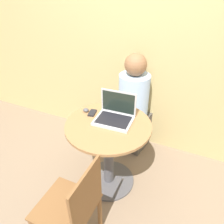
# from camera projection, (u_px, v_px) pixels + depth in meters

# --- Properties ---
(ground_plane) EXTENTS (12.00, 12.00, 0.00)m
(ground_plane) POSITION_uv_depth(u_px,v_px,m) (109.00, 180.00, 2.31)
(ground_plane) COLOR #7F6B56
(back_wall) EXTENTS (7.00, 0.05, 2.60)m
(back_wall) POSITION_uv_depth(u_px,v_px,m) (141.00, 36.00, 2.22)
(back_wall) COLOR tan
(back_wall) RESTS_ON ground_plane
(round_table) EXTENTS (0.76, 0.76, 0.73)m
(round_table) POSITION_uv_depth(u_px,v_px,m) (109.00, 145.00, 2.04)
(round_table) COLOR #4C4C51
(round_table) RESTS_ON ground_plane
(laptop) EXTENTS (0.34, 0.27, 0.24)m
(laptop) POSITION_uv_depth(u_px,v_px,m) (115.00, 115.00, 1.94)
(laptop) COLOR #B7B7BC
(laptop) RESTS_ON round_table
(cell_phone) EXTENTS (0.08, 0.12, 0.02)m
(cell_phone) POSITION_uv_depth(u_px,v_px,m) (92.00, 113.00, 2.05)
(cell_phone) COLOR black
(cell_phone) RESTS_ON round_table
(computer_mouse) EXTENTS (0.06, 0.05, 0.04)m
(computer_mouse) POSITION_uv_depth(u_px,v_px,m) (86.00, 110.00, 2.07)
(computer_mouse) COLOR #4C4C51
(computer_mouse) RESTS_ON round_table
(chair_empty) EXTENTS (0.40, 0.40, 0.85)m
(chair_empty) POSITION_uv_depth(u_px,v_px,m) (74.00, 208.00, 1.55)
(chair_empty) COLOR brown
(chair_empty) RESTS_ON ground_plane
(person_seated) EXTENTS (0.38, 0.53, 1.19)m
(person_seated) POSITION_uv_depth(u_px,v_px,m) (135.00, 111.00, 2.52)
(person_seated) COLOR #4C4742
(person_seated) RESTS_ON ground_plane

